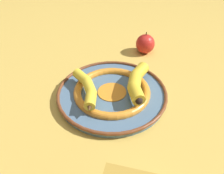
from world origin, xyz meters
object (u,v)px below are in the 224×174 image
at_px(banana_a, 137,81).
at_px(banana_b, 87,88).
at_px(decorative_bowl, 112,92).
at_px(apple, 145,44).

xyz_separation_m(banana_a, banana_b, (-0.10, -0.11, -0.00)).
bearing_deg(banana_b, banana_a, -98.01).
distance_m(decorative_bowl, banana_a, 0.08).
xyz_separation_m(banana_b, apple, (-0.02, 0.35, -0.01)).
distance_m(banana_a, banana_b, 0.15).
bearing_deg(banana_a, decorative_bowl, -71.73).
bearing_deg(apple, decorative_bowl, -77.87).
bearing_deg(apple, banana_a, -64.11).
relative_size(banana_a, apple, 2.04).
bearing_deg(decorative_bowl, banana_b, -127.33).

